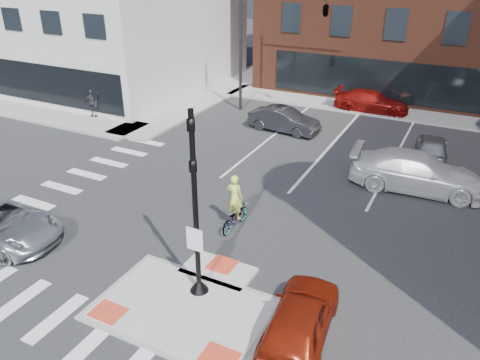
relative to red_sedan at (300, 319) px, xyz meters
The scene contains 15 objects.
ground 3.57m from the red_sedan, behind, with size 120.00×120.00×0.00m, color #28282B.
refuge_island 3.57m from the red_sedan, behind, with size 5.40×4.65×0.13m.
sidewalk_nw 25.39m from the red_sedan, 142.97° to the left, with size 23.50×20.50×0.15m.
sidewalk_n 22.01m from the red_sedan, 91.30° to the left, with size 26.00×3.00×0.15m, color gray.
building_nw 32.57m from the red_sedan, 141.90° to the left, with size 20.40×16.40×14.40m.
signal_pole 3.89m from the red_sedan, behind, with size 0.60×0.60×5.98m.
mast_arm_signal 20.07m from the red_sedan, 111.18° to the left, with size 6.10×2.24×8.00m.
red_sedan is the anchor object (origin of this frame).
white_pickup 11.14m from the red_sedan, 82.41° to the left, with size 2.39×5.89×1.71m, color white.
bg_car_dark 16.78m from the red_sedan, 113.67° to the left, with size 1.49×4.29×1.41m, color #242429.
bg_car_silver 15.08m from the red_sedan, 83.72° to the left, with size 1.55×3.85×1.31m, color #ABAEB3.
bg_car_red 21.70m from the red_sedan, 97.83° to the left, with size 1.99×4.89×1.42m, color maroon.
cyclist 6.14m from the red_sedan, 134.49° to the left, with size 0.72×1.85×2.28m.
pedestrian_a 21.56m from the red_sedan, 146.18° to the left, with size 0.84×0.65×1.73m, color black.
pedestrian_b 22.10m from the red_sedan, 147.11° to the left, with size 1.03×0.43×1.76m, color #312C36.
Camera 1 is at (6.50, -9.48, 9.83)m, focal length 35.00 mm.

